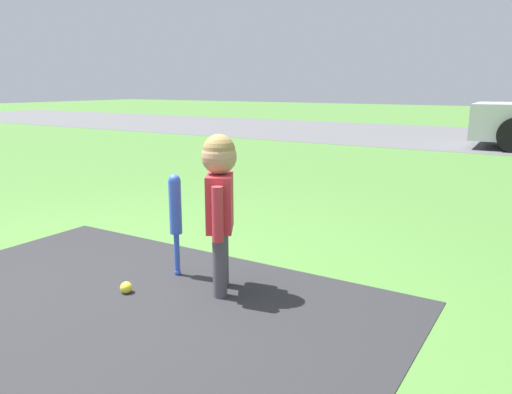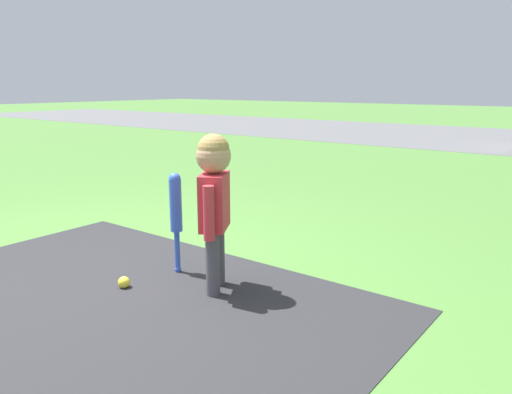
{
  "view_description": "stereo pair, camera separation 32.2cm",
  "coord_description": "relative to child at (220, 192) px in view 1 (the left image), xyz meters",
  "views": [
    {
      "loc": [
        2.29,
        -1.81,
        1.21
      ],
      "look_at": [
        0.64,
        0.87,
        0.5
      ],
      "focal_mm": 35.0,
      "sensor_mm": 36.0,
      "label": 1
    },
    {
      "loc": [
        2.55,
        -1.63,
        1.21
      ],
      "look_at": [
        0.64,
        0.87,
        0.5
      ],
      "focal_mm": 35.0,
      "sensor_mm": 36.0,
      "label": 2
    }
  ],
  "objects": [
    {
      "name": "street_strip",
      "position": [
        -0.64,
        10.4,
        -0.61
      ],
      "size": [
        40.0,
        6.0,
        0.01
      ],
      "color": "#59595B",
      "rests_on": "ground"
    },
    {
      "name": "sports_ball",
      "position": [
        -0.46,
        -0.32,
        -0.58
      ],
      "size": [
        0.07,
        0.07,
        0.07
      ],
      "color": "yellow",
      "rests_on": "ground"
    },
    {
      "name": "ground_plane",
      "position": [
        -0.64,
        -0.47,
        -0.61
      ],
      "size": [
        60.0,
        60.0,
        0.0
      ],
      "primitive_type": "plane",
      "color": "#477533"
    },
    {
      "name": "child",
      "position": [
        0.0,
        0.0,
        0.0
      ],
      "size": [
        0.26,
        0.34,
        0.94
      ],
      "rotation": [
        0.0,
        0.0,
        -1.03
      ],
      "color": "#4C4751",
      "rests_on": "ground"
    },
    {
      "name": "baseball_bat",
      "position": [
        -0.39,
        0.06,
        -0.18
      ],
      "size": [
        0.08,
        0.08,
        0.67
      ],
      "color": "blue",
      "rests_on": "ground"
    }
  ]
}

